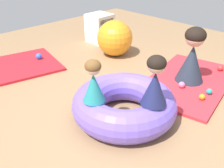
{
  "coord_description": "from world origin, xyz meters",
  "views": [
    {
      "loc": [
        -1.88,
        -1.83,
        1.81
      ],
      "look_at": [
        -0.02,
        0.08,
        0.36
      ],
      "focal_mm": 41.91,
      "sensor_mm": 36.0,
      "label": 1
    }
  ],
  "objects": [
    {
      "name": "ground_plane",
      "position": [
        0.0,
        0.0,
        0.0
      ],
      "size": [
        8.0,
        8.0,
        0.0
      ],
      "primitive_type": "plane",
      "color": "#93704C"
    },
    {
      "name": "child_in_teal",
      "position": [
        -0.39,
        -0.04,
        0.58
      ],
      "size": [
        0.32,
        0.32,
        0.46
      ],
      "rotation": [
        0.0,
        0.0,
        4.24
      ],
      "color": "teal",
      "rests_on": "inflatable_cushion"
    },
    {
      "name": "play_ball_red",
      "position": [
        1.91,
        -0.37,
        0.08
      ],
      "size": [
        0.09,
        0.09,
        0.09
      ],
      "primitive_type": "sphere",
      "color": "red",
      "rests_on": "gym_mat_near_left"
    },
    {
      "name": "gym_mat_near_left",
      "position": [
        1.28,
        -0.19,
        0.02
      ],
      "size": [
        1.89,
        1.36,
        0.04
      ],
      "primitive_type": "cube",
      "rotation": [
        0.0,
        0.0,
        0.2
      ],
      "color": "red",
      "rests_on": "ground"
    },
    {
      "name": "gym_mat_far_left",
      "position": [
        -0.41,
        2.09,
        0.02
      ],
      "size": [
        1.76,
        1.39,
        0.04
      ],
      "primitive_type": "cube",
      "rotation": [
        0.0,
        0.0,
        -0.21
      ],
      "color": "red",
      "rests_on": "ground"
    },
    {
      "name": "exercise_ball_large",
      "position": [
        1.27,
        1.32,
        0.32
      ],
      "size": [
        0.63,
        0.63,
        0.63
      ],
      "primitive_type": "sphere",
      "color": "orange",
      "rests_on": "ground"
    },
    {
      "name": "child_in_navy",
      "position": [
        -0.0,
        -0.51,
        0.61
      ],
      "size": [
        0.28,
        0.28,
        0.53
      ],
      "rotation": [
        0.0,
        0.0,
        4.73
      ],
      "color": "navy",
      "rests_on": "inflatable_cushion"
    },
    {
      "name": "adult_seated",
      "position": [
        1.28,
        -0.19,
        0.42
      ],
      "size": [
        0.46,
        0.46,
        0.79
      ],
      "rotation": [
        0.0,
        0.0,
        3.29
      ],
      "color": "#232D3D",
      "rests_on": "gym_mat_near_left"
    },
    {
      "name": "play_ball_teal",
      "position": [
        1.12,
        -0.59,
        0.08
      ],
      "size": [
        0.08,
        0.08,
        0.08
      ],
      "primitive_type": "sphere",
      "color": "teal",
      "rests_on": "gym_mat_near_left"
    },
    {
      "name": "inflatable_cushion",
      "position": [
        -0.02,
        -0.12,
        0.18
      ],
      "size": [
        1.2,
        1.2,
        0.36
      ],
      "primitive_type": "torus",
      "color": "#7056D1",
      "rests_on": "ground"
    },
    {
      "name": "play_ball_blue",
      "position": [
        0.13,
        2.03,
        0.09
      ],
      "size": [
        0.1,
        0.1,
        0.1
      ],
      "primitive_type": "sphere",
      "color": "blue",
      "rests_on": "gym_mat_far_left"
    },
    {
      "name": "play_ball_pink",
      "position": [
        1.01,
        -0.24,
        0.08
      ],
      "size": [
        0.09,
        0.09,
        0.09
      ],
      "primitive_type": "sphere",
      "color": "pink",
      "rests_on": "gym_mat_near_left"
    },
    {
      "name": "storage_cube",
      "position": [
        1.57,
        2.04,
        0.28
      ],
      "size": [
        0.44,
        0.44,
        0.56
      ],
      "color": "white",
      "rests_on": "ground"
    },
    {
      "name": "play_ball_yellow",
      "position": [
        0.52,
        -0.26,
        0.09
      ],
      "size": [
        0.1,
        0.1,
        0.1
      ],
      "primitive_type": "sphere",
      "color": "yellow",
      "rests_on": "gym_mat_near_left"
    },
    {
      "name": "play_ball_orange",
      "position": [
        0.92,
        -0.6,
        0.08
      ],
      "size": [
        0.08,
        0.08,
        0.08
      ],
      "primitive_type": "sphere",
      "color": "orange",
      "rests_on": "gym_mat_near_left"
    }
  ]
}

